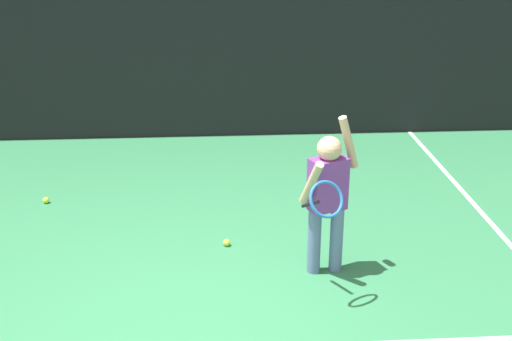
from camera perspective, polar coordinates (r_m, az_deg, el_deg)
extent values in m
plane|color=#2D7247|center=(4.92, -6.04, -13.77)|extent=(20.00, 20.00, 0.00)
cylinder|color=slate|center=(5.48, 5.12, -6.16)|extent=(0.11, 0.11, 0.58)
cylinder|color=slate|center=(5.53, 7.05, -6.00)|extent=(0.11, 0.11, 0.58)
cube|color=#72338C|center=(5.29, 6.30, -1.19)|extent=(0.34, 0.27, 0.44)
sphere|color=tan|center=(5.17, 6.44, 1.92)|extent=(0.20, 0.20, 0.20)
cylinder|color=tan|center=(5.29, 8.11, 2.46)|extent=(0.22, 0.14, 0.46)
cylinder|color=tan|center=(5.12, 4.86, -1.11)|extent=(0.17, 0.29, 0.43)
cylinder|color=black|center=(5.03, 4.78, -2.94)|extent=(0.12, 0.23, 0.15)
torus|color=#2666B2|center=(4.81, 6.18, -2.51)|extent=(0.32, 0.26, 0.26)
sphere|color=#CCE033|center=(7.16, -17.91, -2.49)|extent=(0.07, 0.07, 0.07)
sphere|color=#CCE033|center=(5.99, -2.59, -6.31)|extent=(0.07, 0.07, 0.07)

